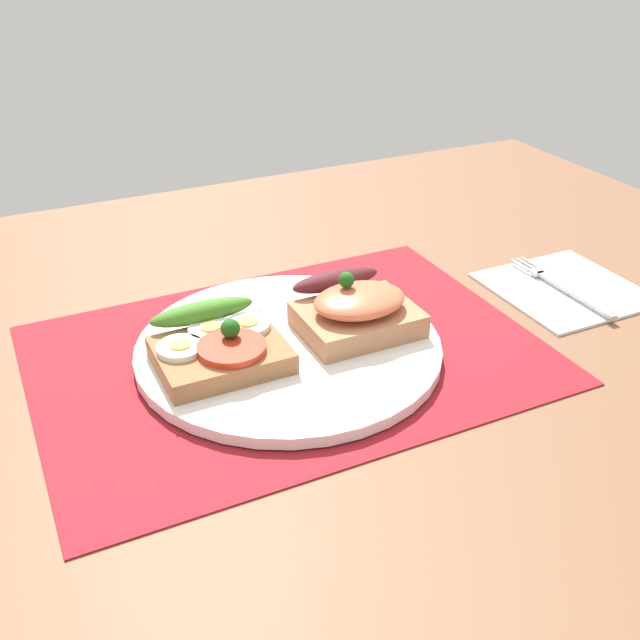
% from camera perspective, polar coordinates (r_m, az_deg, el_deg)
% --- Properties ---
extents(ground_plane, '(1.20, 0.90, 0.03)m').
position_cam_1_polar(ground_plane, '(0.66, -2.37, -3.91)').
color(ground_plane, brown).
extents(placemat, '(0.43, 0.31, 0.00)m').
position_cam_1_polar(placemat, '(0.65, -2.40, -2.62)').
color(placemat, maroon).
rests_on(placemat, ground_plane).
extents(plate, '(0.26, 0.26, 0.01)m').
position_cam_1_polar(plate, '(0.64, -2.41, -2.12)').
color(plate, white).
rests_on(plate, placemat).
extents(sandwich_egg_tomato, '(0.10, 0.10, 0.04)m').
position_cam_1_polar(sandwich_egg_tomato, '(0.62, -7.82, -1.89)').
color(sandwich_egg_tomato, '#9C6841').
rests_on(sandwich_egg_tomato, plate).
extents(sandwich_salmon, '(0.10, 0.09, 0.06)m').
position_cam_1_polar(sandwich_salmon, '(0.65, 2.74, 0.89)').
color(sandwich_salmon, '#B27B55').
rests_on(sandwich_salmon, plate).
extents(napkin, '(0.14, 0.14, 0.01)m').
position_cam_1_polar(napkin, '(0.79, 18.25, 2.37)').
color(napkin, white).
rests_on(napkin, ground_plane).
extents(fork, '(0.02, 0.14, 0.00)m').
position_cam_1_polar(fork, '(0.79, 17.81, 2.63)').
color(fork, '#B7B7BC').
rests_on(fork, napkin).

